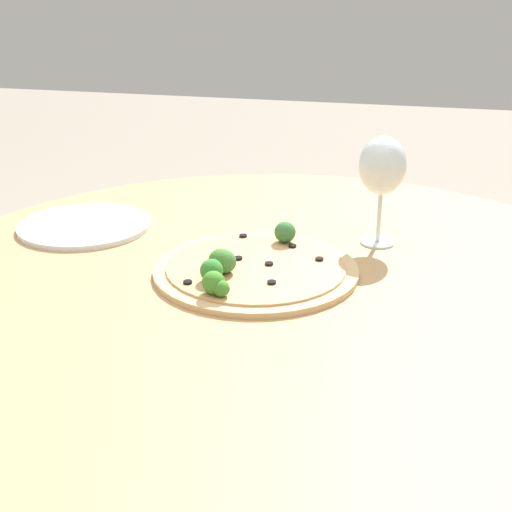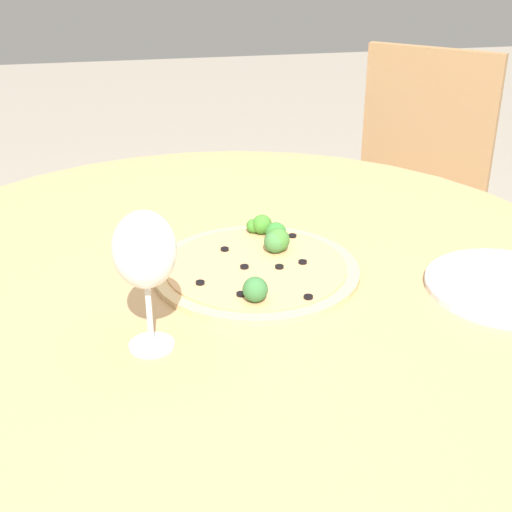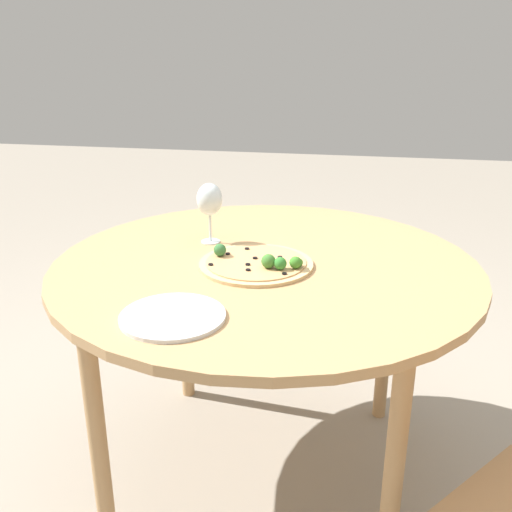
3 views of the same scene
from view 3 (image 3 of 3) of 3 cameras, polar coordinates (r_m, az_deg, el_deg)
ground_plane at (r=2.10m, az=0.82°, el=-20.54°), size 12.00×12.00×0.00m
dining_table at (r=1.73m, az=0.94°, el=-2.70°), size 1.26×1.26×0.77m
pizza at (r=1.66m, az=0.16°, el=-0.69°), size 0.33×0.33×0.05m
wine_glass at (r=1.83m, az=-4.67°, el=5.57°), size 0.08×0.08×0.20m
plate_near at (r=1.37m, az=-8.33°, el=-5.99°), size 0.25×0.25×0.01m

